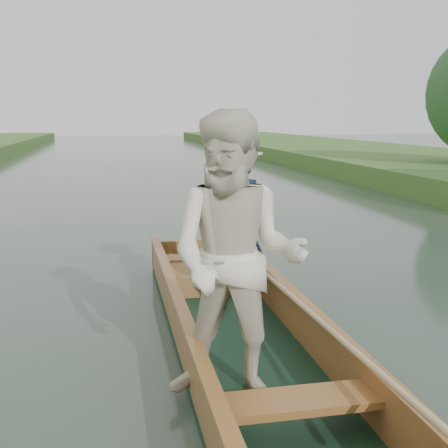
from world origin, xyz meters
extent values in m
plane|color=#283D30|center=(0.00, 0.00, 0.00)|extent=(120.00, 120.00, 0.00)
cube|color=black|center=(0.00, 0.00, 0.04)|extent=(1.10, 5.00, 0.08)
cube|color=#945C2E|center=(-0.51, 0.00, 0.24)|extent=(0.08, 5.00, 0.32)
cube|color=#945C2E|center=(0.51, 0.00, 0.24)|extent=(0.08, 5.00, 0.32)
cube|color=#945C2E|center=(0.00, 2.46, 0.24)|extent=(1.10, 0.08, 0.32)
cube|color=#945C2E|center=(-0.51, 0.00, 0.42)|extent=(0.10, 5.00, 0.04)
cube|color=#945C2E|center=(0.51, 0.00, 0.42)|extent=(0.10, 5.00, 0.04)
cube|color=#945C2E|center=(0.00, 1.90, 0.30)|extent=(0.94, 0.30, 0.05)
cube|color=#945C2E|center=(0.00, -1.60, 0.30)|extent=(0.94, 0.30, 0.05)
imported|color=#101C35|center=(0.14, 0.73, 0.88)|extent=(0.62, 0.44, 1.60)
cylinder|color=beige|center=(0.14, 0.73, 1.64)|extent=(0.52, 0.52, 0.12)
imported|color=beige|center=(-0.26, -1.09, 1.03)|extent=(1.14, 1.04, 1.91)
cube|color=#AC5637|center=(-0.06, 1.54, 0.19)|extent=(0.85, 0.90, 0.22)
sphere|color=tan|center=(0.25, 1.44, 0.42)|extent=(0.23, 0.23, 0.23)
sphere|color=tan|center=(0.25, 1.43, 0.59)|extent=(0.17, 0.17, 0.17)
sphere|color=tan|center=(0.19, 1.43, 0.67)|extent=(0.06, 0.06, 0.06)
sphere|color=tan|center=(0.32, 1.43, 0.67)|extent=(0.06, 0.06, 0.06)
sphere|color=tan|center=(0.25, 1.36, 0.58)|extent=(0.07, 0.07, 0.07)
sphere|color=tan|center=(0.15, 1.41, 0.46)|extent=(0.08, 0.08, 0.08)
sphere|color=tan|center=(0.36, 1.41, 0.46)|extent=(0.08, 0.08, 0.08)
sphere|color=tan|center=(0.20, 1.40, 0.33)|extent=(0.09, 0.09, 0.09)
sphere|color=tan|center=(0.31, 1.40, 0.33)|extent=(0.09, 0.09, 0.09)
cylinder|color=silver|center=(-0.25, 1.90, 0.33)|extent=(0.07, 0.07, 0.01)
cylinder|color=silver|center=(-0.25, 1.90, 0.37)|extent=(0.01, 0.01, 0.08)
ellipsoid|color=silver|center=(-0.25, 1.90, 0.43)|extent=(0.09, 0.09, 0.05)
cylinder|color=tan|center=(0.43, -0.48, 0.46)|extent=(0.04, 4.20, 0.19)
camera|label=1|loc=(-1.03, -4.49, 1.93)|focal=45.00mm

